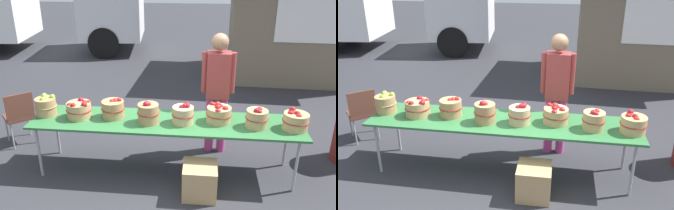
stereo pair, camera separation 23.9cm
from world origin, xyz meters
TOP-DOWN VIEW (x-y plane):
  - ground_plane at (0.00, 0.00)m, footprint 40.00×40.00m
  - market_table at (0.00, 0.00)m, footprint 3.50×0.76m
  - apple_basket_green_0 at (-1.61, 0.03)m, footprint 0.29×0.29m
  - apple_basket_red_0 at (-1.14, 0.00)m, footprint 0.34×0.34m
  - apple_basket_red_1 at (-0.70, 0.05)m, footprint 0.31×0.31m
  - apple_basket_red_2 at (-0.21, -0.07)m, footprint 0.29×0.29m
  - apple_basket_red_3 at (0.23, -0.03)m, footprint 0.29×0.29m
  - apple_basket_red_4 at (0.68, 0.05)m, footprint 0.33×0.33m
  - apple_basket_red_5 at (1.14, -0.05)m, footprint 0.29×0.29m
  - apple_basket_red_6 at (1.61, -0.06)m, footprint 0.32×0.32m
  - vendor_adult at (0.67, 0.64)m, footprint 0.47×0.24m
  - box_truck at (-5.97, 6.31)m, footprint 7.89×2.97m
  - food_kiosk at (2.60, 4.75)m, footprint 3.59×3.01m
  - folding_chair at (-2.31, 0.53)m, footprint 0.57×0.57m
  - produce_crate at (0.47, -0.49)m, footprint 0.41×0.41m

SIDE VIEW (x-z plane):
  - ground_plane at x=0.00m, z-range 0.00..0.00m
  - produce_crate at x=0.47m, z-range 0.00..0.41m
  - folding_chair at x=-2.31m, z-range 0.08..0.94m
  - market_table at x=0.00m, z-range 0.34..1.09m
  - apple_basket_red_4 at x=0.68m, z-range 0.73..0.99m
  - apple_basket_red_6 at x=1.61m, z-range 0.74..0.99m
  - apple_basket_red_0 at x=-1.14m, z-range 0.74..0.99m
  - apple_basket_red_3 at x=0.23m, z-range 0.74..1.01m
  - apple_basket_red_1 at x=-0.70m, z-range 0.74..1.01m
  - apple_basket_red_5 at x=1.14m, z-range 0.74..1.01m
  - apple_basket_green_0 at x=-1.61m, z-range 0.74..1.02m
  - apple_basket_red_2 at x=-0.21m, z-range 0.74..1.04m
  - vendor_adult at x=0.67m, z-range 0.16..1.94m
  - food_kiosk at x=2.60m, z-range 0.01..2.75m
  - box_truck at x=-5.97m, z-range 0.11..2.86m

